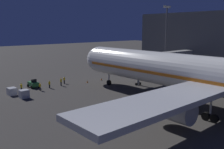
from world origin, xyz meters
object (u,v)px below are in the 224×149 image
at_px(baggage_container_near_belt, 12,91).
at_px(ground_crew_by_belt_loader, 40,86).
at_px(airliner_at_gate, 223,78).
at_px(traffic_cone_nose_port, 101,79).
at_px(ground_crew_marshaller_fwd, 21,87).
at_px(traffic_cone_nose_starboard, 87,82).
at_px(ground_crew_near_nose_gear, 61,81).
at_px(ground_crew_under_port_wing, 64,80).
at_px(apron_floodlight_mast, 166,34).
at_px(jet_bridge, 159,58).
at_px(ground_crew_by_tug, 49,84).
at_px(baggage_tug_lead, 33,84).
at_px(baggage_container_mid_row, 24,94).

xyz_separation_m(baggage_container_near_belt, ground_crew_by_belt_loader, (-5.75, 0.36, 0.21)).
relative_size(airliner_at_gate, traffic_cone_nose_port, 120.55).
relative_size(airliner_at_gate, ground_crew_marshaller_fwd, 35.71).
distance_m(traffic_cone_nose_port, traffic_cone_nose_starboard, 4.40).
xyz_separation_m(ground_crew_near_nose_gear, ground_crew_under_port_wing, (-1.74, -1.53, -0.08)).
bearing_deg(ground_crew_marshaller_fwd, apron_floodlight_mast, 174.88).
distance_m(airliner_at_gate, traffic_cone_nose_port, 32.26).
height_order(airliner_at_gate, baggage_container_near_belt, airliner_at_gate).
bearing_deg(baggage_container_near_belt, ground_crew_under_port_wing, -170.64).
bearing_deg(jet_bridge, ground_crew_by_tug, -24.40).
xyz_separation_m(apron_floodlight_mast, ground_crew_marshaller_fwd, (43.11, -3.86, -10.16)).
height_order(ground_crew_by_belt_loader, ground_crew_under_port_wing, ground_crew_under_port_wing).
bearing_deg(ground_crew_marshaller_fwd, baggage_tug_lead, -149.85).
bearing_deg(airliner_at_gate, ground_crew_by_tug, -70.34).
bearing_deg(airliner_at_gate, baggage_tug_lead, -68.29).
relative_size(jet_bridge, ground_crew_by_belt_loader, 13.72).
height_order(baggage_tug_lead, baggage_container_mid_row, baggage_tug_lead).
relative_size(baggage_tug_lead, ground_crew_near_nose_gear, 1.49).
xyz_separation_m(ground_crew_near_nose_gear, ground_crew_by_tug, (3.06, 0.30, -0.10)).
height_order(apron_floodlight_mast, traffic_cone_nose_starboard, apron_floodlight_mast).
relative_size(baggage_tug_lead, ground_crew_by_belt_loader, 1.64).
xyz_separation_m(apron_floodlight_mast, traffic_cone_nose_port, (23.30, -2.09, -10.91)).
distance_m(jet_bridge, traffic_cone_nose_port, 15.23).
distance_m(ground_crew_under_port_wing, ground_crew_by_tug, 5.13).
bearing_deg(baggage_tug_lead, ground_crew_by_belt_loader, 88.54).
bearing_deg(ground_crew_near_nose_gear, ground_crew_under_port_wing, -138.65).
bearing_deg(ground_crew_by_tug, baggage_container_near_belt, 2.27).
relative_size(baggage_container_near_belt, ground_crew_under_port_wing, 1.03).
bearing_deg(ground_crew_marshaller_fwd, ground_crew_under_port_wing, -174.56).
xyz_separation_m(airliner_at_gate, apron_floodlight_mast, (-25.50, -29.65, 5.59)).
bearing_deg(ground_crew_marshaller_fwd, traffic_cone_nose_starboard, 173.45).
xyz_separation_m(ground_crew_by_tug, traffic_cone_nose_starboard, (-9.48, 0.96, -0.65)).
bearing_deg(baggage_container_mid_row, airliner_at_gate, 123.67).
height_order(apron_floodlight_mast, baggage_container_mid_row, apron_floodlight_mast).
distance_m(baggage_tug_lead, traffic_cone_nose_starboard, 12.54).
relative_size(apron_floodlight_mast, baggage_tug_lead, 7.01).
bearing_deg(baggage_tug_lead, traffic_cone_nose_starboard, 162.44).
bearing_deg(baggage_container_mid_row, traffic_cone_nose_starboard, -169.49).
height_order(baggage_tug_lead, traffic_cone_nose_port, baggage_tug_lead).
bearing_deg(ground_crew_by_belt_loader, traffic_cone_nose_port, 179.07).
bearing_deg(traffic_cone_nose_port, baggage_container_near_belt, -1.63).
distance_m(baggage_container_mid_row, traffic_cone_nose_port, 21.50).
relative_size(ground_crew_marshaller_fwd, ground_crew_under_port_wing, 1.08).
bearing_deg(ground_crew_near_nose_gear, traffic_cone_nose_port, 173.36).
bearing_deg(traffic_cone_nose_starboard, baggage_container_near_belt, -2.03).
distance_m(ground_crew_marshaller_fwd, ground_crew_under_port_wing, 10.77).
bearing_deg(ground_crew_under_port_wing, baggage_container_mid_row, 25.93).
height_order(airliner_at_gate, traffic_cone_nose_port, airliner_at_gate).
relative_size(ground_crew_under_port_wing, ground_crew_by_tug, 1.02).
relative_size(baggage_container_near_belt, ground_crew_by_tug, 1.06).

